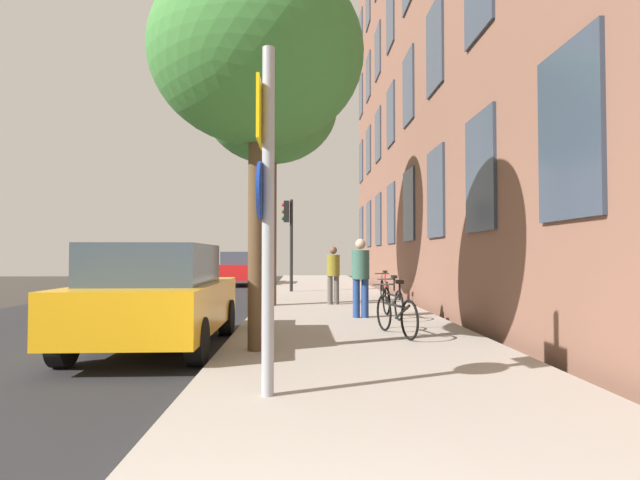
% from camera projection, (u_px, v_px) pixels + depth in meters
% --- Properties ---
extents(ground_plane, '(41.80, 41.80, 0.00)m').
position_uv_depth(ground_plane, '(218.00, 303.00, 15.88)').
color(ground_plane, '#332D28').
extents(road_asphalt, '(7.00, 38.00, 0.01)m').
position_uv_depth(road_asphalt, '(148.00, 303.00, 15.80)').
color(road_asphalt, '#232326').
rests_on(road_asphalt, ground).
extents(sidewalk, '(4.20, 38.00, 0.12)m').
position_uv_depth(sidewalk, '(331.00, 301.00, 16.00)').
color(sidewalk, '#9E9389').
rests_on(sidewalk, ground).
extents(sign_post, '(0.15, 0.60, 3.36)m').
position_uv_depth(sign_post, '(266.00, 199.00, 5.00)').
color(sign_post, gray).
rests_on(sign_post, sidewalk).
extents(traffic_light, '(0.43, 0.24, 3.43)m').
position_uv_depth(traffic_light, '(289.00, 228.00, 19.37)').
color(traffic_light, black).
rests_on(traffic_light, sidewalk).
extents(tree_near, '(3.06, 3.06, 5.53)m').
position_uv_depth(tree_near, '(257.00, 56.00, 7.43)').
color(tree_near, '#4C3823').
rests_on(tree_near, sidewalk).
extents(tree_far, '(3.63, 3.63, 6.92)m').
position_uv_depth(tree_far, '(271.00, 108.00, 14.07)').
color(tree_far, brown).
rests_on(tree_far, sidewalk).
extents(bicycle_0, '(0.54, 1.67, 0.93)m').
position_uv_depth(bicycle_0, '(396.00, 314.00, 8.68)').
color(bicycle_0, black).
rests_on(bicycle_0, sidewalk).
extents(bicycle_1, '(0.42, 1.67, 0.91)m').
position_uv_depth(bicycle_1, '(392.00, 301.00, 11.15)').
color(bicycle_1, black).
rests_on(bicycle_1, sidewalk).
extents(bicycle_2, '(0.42, 1.69, 0.90)m').
position_uv_depth(bicycle_2, '(384.00, 290.00, 15.01)').
color(bicycle_2, black).
rests_on(bicycle_2, sidewalk).
extents(pedestrian_0, '(0.46, 0.46, 1.70)m').
position_uv_depth(pedestrian_0, '(361.00, 272.00, 11.18)').
color(pedestrian_0, navy).
rests_on(pedestrian_0, sidewalk).
extents(pedestrian_1, '(0.36, 0.36, 1.59)m').
position_uv_depth(pedestrian_1, '(333.00, 271.00, 14.22)').
color(pedestrian_1, '#4C4742').
rests_on(pedestrian_1, sidewalk).
extents(car_0, '(1.95, 4.18, 1.62)m').
position_uv_depth(car_0, '(158.00, 295.00, 8.03)').
color(car_0, orange).
rests_on(car_0, road_asphalt).
extents(car_1, '(1.94, 4.08, 1.62)m').
position_uv_depth(car_1, '(241.00, 268.00, 24.96)').
color(car_1, red).
rests_on(car_1, road_asphalt).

